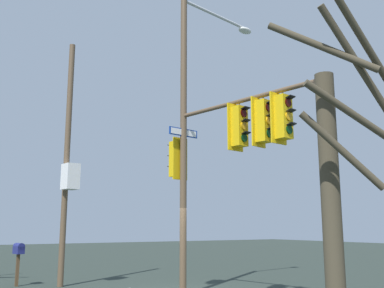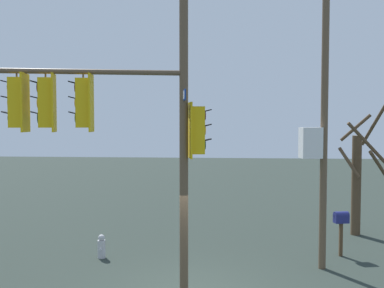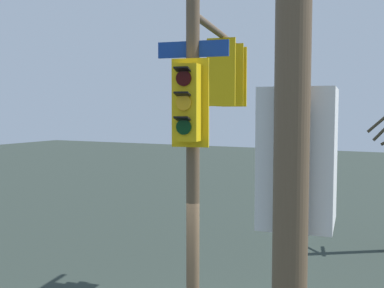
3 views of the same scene
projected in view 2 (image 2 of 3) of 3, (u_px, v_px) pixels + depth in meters
name	position (u px, v px, depth m)	size (l,w,h in m)	color
main_signal_pole_assembly	(127.00, 90.00, 9.69)	(3.88, 5.38, 9.46)	brown
secondary_pole_assembly	(319.00, 130.00, 12.24)	(0.53, 0.79, 8.46)	brown
fire_hydrant	(102.00, 247.00, 13.39)	(0.38, 0.24, 0.73)	#B2B2B7
mailbox	(341.00, 221.00, 13.54)	(0.33, 0.48, 1.41)	#4C3823
bare_tree_behind_pole	(359.00, 176.00, 16.02)	(2.15, 1.92, 4.89)	#4E3B28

